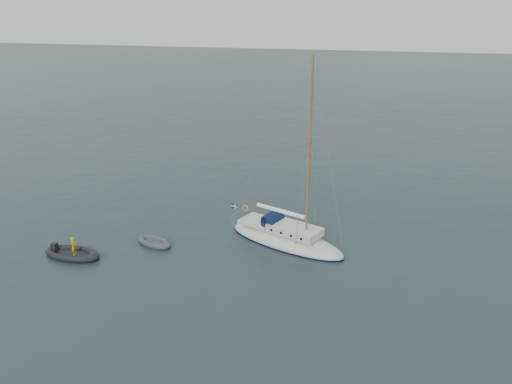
# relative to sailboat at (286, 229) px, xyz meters

# --- Properties ---
(ground) EXTENTS (300.00, 300.00, 0.00)m
(ground) POSITION_rel_sailboat_xyz_m (-0.70, -1.46, -0.92)
(ground) COLOR black
(ground) RESTS_ON ground
(sailboat) EXTENTS (8.50, 2.55, 12.10)m
(sailboat) POSITION_rel_sailboat_xyz_m (0.00, 0.00, 0.00)
(sailboat) COLOR beige
(sailboat) RESTS_ON ground
(dinghy) EXTENTS (2.63, 1.19, 0.38)m
(dinghy) POSITION_rel_sailboat_xyz_m (-7.92, -2.43, -0.75)
(dinghy) COLOR #444549
(dinghy) RESTS_ON ground
(rib) EXTENTS (3.63, 1.65, 1.31)m
(rib) POSITION_rel_sailboat_xyz_m (-11.90, -5.22, -0.70)
(rib) COLOR black
(rib) RESTS_ON ground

